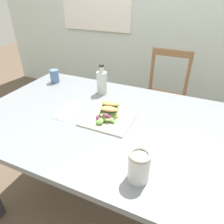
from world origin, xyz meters
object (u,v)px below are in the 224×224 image
object	(u,v)px
chair_wooden_far	(163,98)
cup_extra_side	(55,76)
dining_table	(98,133)
bottle_cold_brew	(102,83)
sandwich_half_front	(109,111)
mason_jar_iced_tea	(139,168)
fork_on_napkin	(71,109)
sandwich_half_back	(110,106)
plate_lunch	(109,118)

from	to	relation	value
chair_wooden_far	cup_extra_side	size ratio (longest dim) A/B	9.15
dining_table	bottle_cold_brew	bearing A→B (deg)	110.71
sandwich_half_front	bottle_cold_brew	size ratio (longest dim) A/B	0.53
mason_jar_iced_tea	fork_on_napkin	bearing A→B (deg)	147.85
fork_on_napkin	cup_extra_side	xyz separation A→B (m)	(-0.33, 0.29, 0.04)
dining_table	cup_extra_side	size ratio (longest dim) A/B	14.07
sandwich_half_back	chair_wooden_far	bearing A→B (deg)	79.92
fork_on_napkin	dining_table	bearing A→B (deg)	-1.24
chair_wooden_far	mason_jar_iced_tea	size ratio (longest dim) A/B	7.01
sandwich_half_back	plate_lunch	bearing A→B (deg)	-69.79
fork_on_napkin	chair_wooden_far	bearing A→B (deg)	68.39
dining_table	chair_wooden_far	world-z (taller)	chair_wooden_far
chair_wooden_far	fork_on_napkin	xyz separation A→B (m)	(-0.38, -0.95, 0.30)
plate_lunch	bottle_cold_brew	world-z (taller)	bottle_cold_brew
sandwich_half_back	mason_jar_iced_tea	bearing A→B (deg)	-53.17
sandwich_half_front	plate_lunch	bearing A→B (deg)	-59.15
plate_lunch	fork_on_napkin	distance (m)	0.25
plate_lunch	sandwich_half_back	size ratio (longest dim) A/B	2.49
plate_lunch	dining_table	bearing A→B (deg)	-176.05
chair_wooden_far	sandwich_half_back	distance (m)	0.95
chair_wooden_far	sandwich_half_front	size ratio (longest dim) A/B	8.44
chair_wooden_far	fork_on_napkin	bearing A→B (deg)	-111.61
plate_lunch	fork_on_napkin	xyz separation A→B (m)	(-0.25, -0.00, 0.00)
sandwich_half_back	sandwich_half_front	bearing A→B (deg)	-71.98
chair_wooden_far	sandwich_half_back	xyz separation A→B (m)	(-0.16, -0.88, 0.33)
sandwich_half_back	fork_on_napkin	distance (m)	0.23
dining_table	plate_lunch	xyz separation A→B (m)	(0.07, 0.00, 0.12)
sandwich_half_front	cup_extra_side	size ratio (longest dim) A/B	1.08
chair_wooden_far	sandwich_half_front	world-z (taller)	chair_wooden_far
sandwich_half_front	mason_jar_iced_tea	xyz separation A→B (m)	(0.28, -0.34, 0.02)
chair_wooden_far	sandwich_half_front	xyz separation A→B (m)	(-0.14, -0.94, 0.33)
bottle_cold_brew	cup_extra_side	distance (m)	0.40
chair_wooden_far	sandwich_half_back	size ratio (longest dim) A/B	8.44
fork_on_napkin	bottle_cold_brew	size ratio (longest dim) A/B	0.95
plate_lunch	sandwich_half_back	xyz separation A→B (m)	(-0.03, 0.07, 0.03)
plate_lunch	sandwich_half_front	world-z (taller)	sandwich_half_front
mason_jar_iced_tea	cup_extra_side	size ratio (longest dim) A/B	1.31
plate_lunch	sandwich_half_front	size ratio (longest dim) A/B	2.49
chair_wooden_far	plate_lunch	world-z (taller)	chair_wooden_far
dining_table	sandwich_half_front	bearing A→B (deg)	13.47
sandwich_half_front	sandwich_half_back	bearing A→B (deg)	108.02
fork_on_napkin	mason_jar_iced_tea	bearing A→B (deg)	-32.15
dining_table	chair_wooden_far	size ratio (longest dim) A/B	1.54
chair_wooden_far	cup_extra_side	bearing A→B (deg)	-137.15
chair_wooden_far	sandwich_half_front	bearing A→B (deg)	-98.36
fork_on_napkin	bottle_cold_brew	xyz separation A→B (m)	(0.07, 0.27, 0.06)
sandwich_half_front	sandwich_half_back	distance (m)	0.06
dining_table	chair_wooden_far	distance (m)	0.99
mason_jar_iced_tea	cup_extra_side	xyz separation A→B (m)	(-0.85, 0.62, -0.01)
sandwich_half_back	cup_extra_side	world-z (taller)	cup_extra_side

